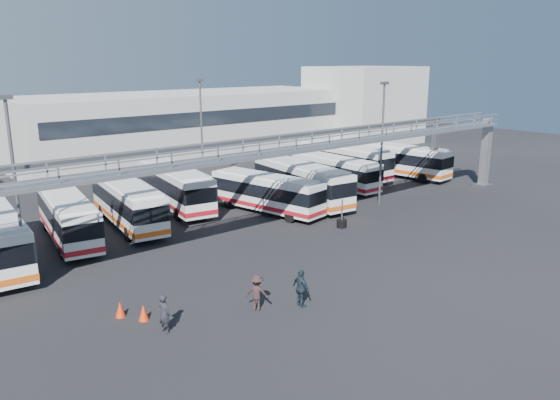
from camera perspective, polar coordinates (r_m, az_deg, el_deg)
ground at (r=34.01m, az=6.29°, el=-6.14°), size 140.00×140.00×0.00m
gantry at (r=36.71m, az=-0.10°, el=4.40°), size 51.40×5.15×7.10m
warehouse at (r=69.89m, az=-9.56°, el=7.74°), size 42.00×14.00×8.00m
building_right at (r=81.76m, az=8.77°, el=9.77°), size 14.00×12.00×11.00m
light_pole_left at (r=31.34m, az=-25.92°, el=1.60°), size 0.70×0.35×10.21m
light_pole_mid at (r=45.92m, az=10.62°, el=6.46°), size 0.70×0.35×10.21m
light_pole_back at (r=51.98m, az=-8.21°, el=7.46°), size 0.70×0.35×10.21m
bus_2 at (r=39.24m, az=-21.29°, el=-1.57°), size 4.09×10.69×3.17m
bus_3 at (r=41.43m, az=-15.61°, el=-0.21°), size 4.01×11.03×3.28m
bus_4 at (r=45.60m, az=-10.96°, el=1.50°), size 4.40×11.62×3.45m
bus_5 at (r=43.46m, az=-1.43°, el=0.85°), size 4.18×10.37×3.07m
bus_6 at (r=46.39m, az=2.27°, el=1.97°), size 4.00×11.57×3.44m
bus_7 at (r=52.02m, az=5.74°, el=3.04°), size 2.56×10.12×3.06m
bus_8 at (r=56.77m, az=6.63°, el=4.18°), size 2.63×11.31×3.43m
bus_9 at (r=58.45m, az=12.38°, el=4.17°), size 3.72×11.09×3.30m
pedestrian_a at (r=25.44m, az=-11.99°, el=-11.51°), size 0.56×0.73×1.81m
pedestrian_c at (r=26.94m, az=-2.42°, el=-9.65°), size 1.27×1.35×1.83m
pedestrian_d at (r=27.24m, az=2.22°, el=-9.22°), size 0.53×1.16×1.95m
cone_left at (r=27.56m, az=-16.36°, el=-10.89°), size 0.57×0.57×0.77m
cone_right at (r=26.93m, az=-14.07°, el=-11.33°), size 0.52×0.52×0.78m
tire_stack at (r=40.16m, az=6.46°, el=-2.37°), size 0.74×0.74×2.12m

